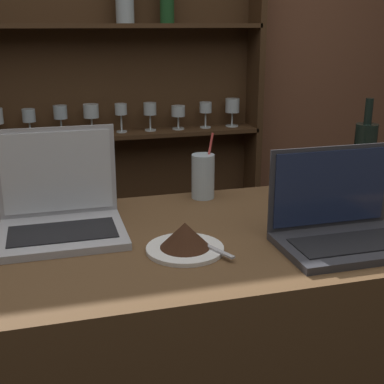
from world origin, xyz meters
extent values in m
cube|color=brown|center=(0.00, 1.78, 1.35)|extent=(7.00, 0.06, 2.70)
cube|color=#472D19|center=(0.68, 1.66, 0.99)|extent=(0.03, 0.18, 1.98)
cube|color=#472D19|center=(0.01, 1.74, 0.99)|extent=(1.37, 0.02, 1.98)
cube|color=#472D19|center=(0.01, 1.66, 0.59)|extent=(1.33, 0.18, 0.02)
cube|color=#472D19|center=(0.01, 1.66, 1.09)|extent=(1.33, 0.18, 0.02)
cube|color=#472D19|center=(0.01, 1.66, 1.59)|extent=(1.33, 0.18, 0.02)
cylinder|color=silver|center=(-0.41, 1.66, 1.10)|extent=(0.05, 0.05, 0.01)
cylinder|color=silver|center=(-0.41, 1.66, 1.14)|extent=(0.01, 0.01, 0.06)
cylinder|color=silver|center=(-0.41, 1.66, 1.20)|extent=(0.06, 0.06, 0.06)
cylinder|color=silver|center=(-0.27, 1.66, 1.10)|extent=(0.06, 0.06, 0.01)
cylinder|color=silver|center=(-0.27, 1.66, 1.14)|extent=(0.01, 0.01, 0.07)
cylinder|color=silver|center=(-0.27, 1.66, 1.21)|extent=(0.06, 0.06, 0.06)
cylinder|color=silver|center=(-0.13, 1.66, 1.10)|extent=(0.06, 0.06, 0.01)
cylinder|color=silver|center=(-0.13, 1.66, 1.14)|extent=(0.01, 0.01, 0.07)
cylinder|color=silver|center=(-0.13, 1.66, 1.21)|extent=(0.07, 0.07, 0.06)
cylinder|color=silver|center=(0.01, 1.66, 1.10)|extent=(0.05, 0.05, 0.01)
cylinder|color=silver|center=(0.01, 1.66, 1.15)|extent=(0.01, 0.01, 0.08)
cylinder|color=silver|center=(0.01, 1.66, 1.21)|extent=(0.06, 0.06, 0.05)
cylinder|color=silver|center=(0.15, 1.66, 1.10)|extent=(0.05, 0.05, 0.01)
cylinder|color=silver|center=(0.15, 1.66, 1.14)|extent=(0.01, 0.01, 0.07)
cylinder|color=silver|center=(0.15, 1.66, 1.21)|extent=(0.06, 0.06, 0.06)
cylinder|color=silver|center=(0.29, 1.66, 1.10)|extent=(0.06, 0.06, 0.01)
cylinder|color=silver|center=(0.29, 1.66, 1.14)|extent=(0.01, 0.01, 0.06)
cylinder|color=silver|center=(0.29, 1.66, 1.19)|extent=(0.07, 0.07, 0.05)
cylinder|color=silver|center=(0.42, 1.66, 1.10)|extent=(0.05, 0.05, 0.01)
cylinder|color=silver|center=(0.42, 1.66, 1.14)|extent=(0.01, 0.01, 0.07)
cylinder|color=silver|center=(0.42, 1.66, 1.20)|extent=(0.06, 0.06, 0.05)
cylinder|color=silver|center=(0.56, 1.66, 1.10)|extent=(0.06, 0.06, 0.01)
cylinder|color=silver|center=(0.56, 1.66, 1.14)|extent=(0.01, 0.01, 0.07)
cylinder|color=silver|center=(0.56, 1.66, 1.21)|extent=(0.07, 0.07, 0.07)
cylinder|color=#B2C1C6|center=(0.05, 1.66, 1.68)|extent=(0.07, 0.07, 0.17)
cube|color=#ADADB2|center=(-0.32, 0.40, 1.10)|extent=(0.30, 0.25, 0.02)
cube|color=black|center=(-0.32, 0.39, 1.12)|extent=(0.26, 0.14, 0.00)
cube|color=#ADADB2|center=(-0.32, 0.52, 1.23)|extent=(0.30, 0.00, 0.23)
cube|color=silver|center=(-0.32, 0.52, 1.23)|extent=(0.28, 0.01, 0.21)
cube|color=#333338|center=(0.32, 0.15, 1.10)|extent=(0.32, 0.21, 0.02)
cube|color=black|center=(0.32, 0.14, 1.12)|extent=(0.27, 0.12, 0.00)
cube|color=#333338|center=(0.32, 0.26, 1.22)|extent=(0.32, 0.00, 0.20)
cube|color=#1E2847|center=(0.32, 0.25, 1.22)|extent=(0.30, 0.01, 0.18)
cylinder|color=white|center=(-0.06, 0.24, 1.10)|extent=(0.18, 0.18, 0.01)
cone|color=#381E11|center=(-0.06, 0.24, 1.14)|extent=(0.12, 0.12, 0.06)
cube|color=#B7B7BC|center=(-0.01, 0.23, 1.11)|extent=(0.08, 0.16, 0.00)
cylinder|color=silver|center=(0.10, 0.61, 1.16)|extent=(0.07, 0.07, 0.13)
cylinder|color=#E04C47|center=(0.11, 0.61, 1.19)|extent=(0.04, 0.01, 0.20)
cylinder|color=black|center=(0.62, 0.58, 1.20)|extent=(0.07, 0.07, 0.20)
cylinder|color=black|center=(0.62, 0.58, 1.34)|extent=(0.02, 0.02, 0.08)
camera|label=1|loc=(-0.34, -0.85, 1.60)|focal=50.00mm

